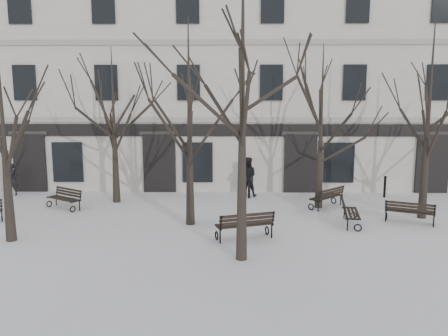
{
  "coord_description": "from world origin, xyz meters",
  "views": [
    {
      "loc": [
        0.04,
        -13.52,
        4.53
      ],
      "look_at": [
        -0.21,
        3.0,
        1.98
      ],
      "focal_mm": 35.0,
      "sensor_mm": 36.0,
      "label": 1
    }
  ],
  "objects_px": {
    "bench_5": "(349,212)",
    "tree_2": "(243,59)",
    "bench_2": "(410,211)",
    "bench_4": "(328,197)",
    "bench_3": "(65,198)",
    "tree_1": "(189,98)",
    "tree_0": "(1,104)",
    "bench_1": "(245,224)"
  },
  "relations": [
    {
      "from": "bench_5",
      "to": "tree_2",
      "type": "bearing_deg",
      "value": 142.12
    },
    {
      "from": "bench_2",
      "to": "bench_4",
      "type": "bearing_deg",
      "value": -19.15
    },
    {
      "from": "bench_3",
      "to": "bench_4",
      "type": "height_order",
      "value": "bench_4"
    },
    {
      "from": "tree_1",
      "to": "bench_3",
      "type": "bearing_deg",
      "value": 157.5
    },
    {
      "from": "tree_0",
      "to": "bench_1",
      "type": "xyz_separation_m",
      "value": [
        7.66,
        0.22,
        -3.9
      ]
    },
    {
      "from": "tree_2",
      "to": "bench_1",
      "type": "distance_m",
      "value": 5.44
    },
    {
      "from": "bench_1",
      "to": "bench_2",
      "type": "xyz_separation_m",
      "value": [
        6.18,
        1.97,
        -0.05
      ]
    },
    {
      "from": "bench_2",
      "to": "tree_0",
      "type": "bearing_deg",
      "value": 33.83
    },
    {
      "from": "tree_1",
      "to": "bench_5",
      "type": "relative_size",
      "value": 4.04
    },
    {
      "from": "bench_2",
      "to": "bench_4",
      "type": "height_order",
      "value": "bench_4"
    },
    {
      "from": "bench_4",
      "to": "bench_5",
      "type": "distance_m",
      "value": 2.59
    },
    {
      "from": "tree_1",
      "to": "tree_2",
      "type": "distance_m",
      "value": 4.15
    },
    {
      "from": "bench_4",
      "to": "bench_5",
      "type": "height_order",
      "value": "bench_4"
    },
    {
      "from": "bench_3",
      "to": "tree_0",
      "type": "bearing_deg",
      "value": -58.14
    },
    {
      "from": "bench_2",
      "to": "bench_3",
      "type": "xyz_separation_m",
      "value": [
        -13.68,
        2.12,
        -0.01
      ]
    },
    {
      "from": "bench_3",
      "to": "bench_5",
      "type": "xyz_separation_m",
      "value": [
        11.4,
        -2.28,
        0.02
      ]
    },
    {
      "from": "bench_3",
      "to": "tree_1",
      "type": "bearing_deg",
      "value": 11.42
    },
    {
      "from": "tree_1",
      "to": "bench_2",
      "type": "bearing_deg",
      "value": 1.22
    },
    {
      "from": "tree_1",
      "to": "bench_1",
      "type": "bearing_deg",
      "value": -42.43
    },
    {
      "from": "tree_1",
      "to": "bench_4",
      "type": "height_order",
      "value": "tree_1"
    },
    {
      "from": "tree_0",
      "to": "bench_5",
      "type": "height_order",
      "value": "tree_0"
    },
    {
      "from": "bench_3",
      "to": "bench_2",
      "type": "bearing_deg",
      "value": 25.11
    },
    {
      "from": "tree_1",
      "to": "bench_1",
      "type": "xyz_separation_m",
      "value": [
        1.97,
        -1.8,
        -4.12
      ]
    },
    {
      "from": "bench_1",
      "to": "tree_2",
      "type": "bearing_deg",
      "value": 65.88
    },
    {
      "from": "tree_2",
      "to": "bench_5",
      "type": "height_order",
      "value": "tree_2"
    },
    {
      "from": "bench_1",
      "to": "bench_5",
      "type": "distance_m",
      "value": 4.3
    },
    {
      "from": "tree_0",
      "to": "bench_5",
      "type": "relative_size",
      "value": 3.85
    },
    {
      "from": "tree_2",
      "to": "bench_4",
      "type": "xyz_separation_m",
      "value": [
        3.83,
        6.19,
        -5.17
      ]
    },
    {
      "from": "bench_1",
      "to": "bench_3",
      "type": "xyz_separation_m",
      "value": [
        -7.5,
        4.09,
        -0.05
      ]
    },
    {
      "from": "tree_1",
      "to": "tree_2",
      "type": "relative_size",
      "value": 0.82
    },
    {
      "from": "bench_3",
      "to": "tree_2",
      "type": "bearing_deg",
      "value": -4.83
    },
    {
      "from": "bench_3",
      "to": "bench_5",
      "type": "height_order",
      "value": "bench_5"
    },
    {
      "from": "bench_1",
      "to": "bench_3",
      "type": "distance_m",
      "value": 8.55
    },
    {
      "from": "tree_0",
      "to": "bench_5",
      "type": "xyz_separation_m",
      "value": [
        11.55,
        2.03,
        -3.94
      ]
    },
    {
      "from": "tree_1",
      "to": "bench_3",
      "type": "distance_m",
      "value": 7.3
    },
    {
      "from": "tree_0",
      "to": "bench_5",
      "type": "distance_m",
      "value": 12.38
    },
    {
      "from": "tree_1",
      "to": "bench_5",
      "type": "height_order",
      "value": "tree_1"
    },
    {
      "from": "tree_0",
      "to": "tree_2",
      "type": "bearing_deg",
      "value": -11.91
    },
    {
      "from": "bench_1",
      "to": "bench_5",
      "type": "bearing_deg",
      "value": -173.98
    },
    {
      "from": "tree_2",
      "to": "bench_3",
      "type": "xyz_separation_m",
      "value": [
        -7.34,
        5.89,
        -5.19
      ]
    },
    {
      "from": "tree_1",
      "to": "bench_3",
      "type": "xyz_separation_m",
      "value": [
        -5.53,
        2.29,
        -4.17
      ]
    },
    {
      "from": "bench_5",
      "to": "tree_1",
      "type": "bearing_deg",
      "value": 100.6
    }
  ]
}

